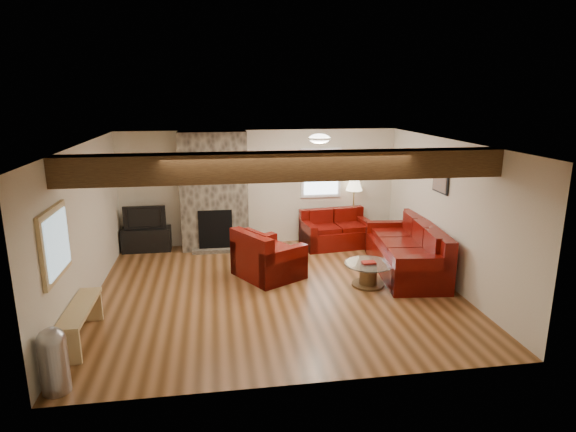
# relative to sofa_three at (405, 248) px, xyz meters

# --- Properties ---
(room) EXTENTS (8.00, 8.00, 8.00)m
(room) POSITION_rel_sofa_three_xyz_m (-2.48, -0.52, 0.78)
(room) COLOR brown
(room) RESTS_ON ground
(floor) EXTENTS (6.00, 6.00, 0.00)m
(floor) POSITION_rel_sofa_three_xyz_m (-2.48, -0.52, -0.47)
(floor) COLOR brown
(floor) RESTS_ON ground
(oak_beam) EXTENTS (6.00, 0.36, 0.38)m
(oak_beam) POSITION_rel_sofa_three_xyz_m (-2.48, -1.77, 1.84)
(oak_beam) COLOR #321D0F
(oak_beam) RESTS_ON room
(chimney_breast) EXTENTS (1.40, 0.67, 2.50)m
(chimney_breast) POSITION_rel_sofa_three_xyz_m (-3.48, 1.97, 0.75)
(chimney_breast) COLOR #353029
(chimney_breast) RESTS_ON floor
(back_window) EXTENTS (0.90, 0.08, 1.10)m
(back_window) POSITION_rel_sofa_three_xyz_m (-1.13, 2.19, 1.08)
(back_window) COLOR white
(back_window) RESTS_ON room
(hatch_window) EXTENTS (0.08, 1.00, 0.90)m
(hatch_window) POSITION_rel_sofa_three_xyz_m (-5.44, -2.02, 0.98)
(hatch_window) COLOR tan
(hatch_window) RESTS_ON room
(ceiling_dome) EXTENTS (0.40, 0.40, 0.18)m
(ceiling_dome) POSITION_rel_sofa_three_xyz_m (-1.58, 0.38, 1.97)
(ceiling_dome) COLOR beige
(ceiling_dome) RESTS_ON room
(artwork_back) EXTENTS (0.42, 0.06, 0.52)m
(artwork_back) POSITION_rel_sofa_three_xyz_m (-2.33, 2.19, 1.23)
(artwork_back) COLOR black
(artwork_back) RESTS_ON room
(artwork_right) EXTENTS (0.06, 0.55, 0.42)m
(artwork_right) POSITION_rel_sofa_three_xyz_m (0.48, -0.22, 1.28)
(artwork_right) COLOR black
(artwork_right) RESTS_ON room
(sofa_three) EXTENTS (1.27, 2.51, 0.93)m
(sofa_three) POSITION_rel_sofa_three_xyz_m (0.00, 0.00, 0.00)
(sofa_three) COLOR #4C0905
(sofa_three) RESTS_ON floor
(loveseat) EXTENTS (1.56, 1.01, 0.78)m
(loveseat) POSITION_rel_sofa_three_xyz_m (-0.87, 1.71, -0.07)
(loveseat) COLOR #4C0905
(loveseat) RESTS_ON floor
(armchair_red) EXTENTS (1.37, 1.42, 0.88)m
(armchair_red) POSITION_rel_sofa_three_xyz_m (-2.54, 0.16, -0.02)
(armchair_red) COLOR #4C0905
(armchair_red) RESTS_ON floor
(coffee_table) EXTENTS (0.84, 0.84, 0.44)m
(coffee_table) POSITION_rel_sofa_three_xyz_m (-0.88, -0.55, -0.26)
(coffee_table) COLOR #402914
(coffee_table) RESTS_ON floor
(tv_cabinet) EXTENTS (1.00, 0.40, 0.50)m
(tv_cabinet) POSITION_rel_sofa_three_xyz_m (-4.93, 2.01, -0.21)
(tv_cabinet) COLOR black
(tv_cabinet) RESTS_ON floor
(television) EXTENTS (0.86, 0.11, 0.50)m
(television) POSITION_rel_sofa_three_xyz_m (-4.93, 2.01, 0.28)
(television) COLOR black
(television) RESTS_ON tv_cabinet
(floor_lamp) EXTENTS (0.36, 0.36, 1.42)m
(floor_lamp) POSITION_rel_sofa_three_xyz_m (-0.41, 2.03, 0.75)
(floor_lamp) COLOR tan
(floor_lamp) RESTS_ON floor
(pine_bench) EXTENTS (0.31, 1.31, 0.49)m
(pine_bench) POSITION_rel_sofa_three_xyz_m (-5.31, -1.82, -0.22)
(pine_bench) COLOR tan
(pine_bench) RESTS_ON floor
(pedal_bin) EXTENTS (0.35, 0.35, 0.78)m
(pedal_bin) POSITION_rel_sofa_three_xyz_m (-5.30, -2.97, -0.08)
(pedal_bin) COLOR #A6A6AB
(pedal_bin) RESTS_ON floor
(coal_bucket) EXTENTS (0.37, 0.37, 0.34)m
(coal_bucket) POSITION_rel_sofa_three_xyz_m (-2.91, 1.21, -0.29)
(coal_bucket) COLOR slate
(coal_bucket) RESTS_ON floor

